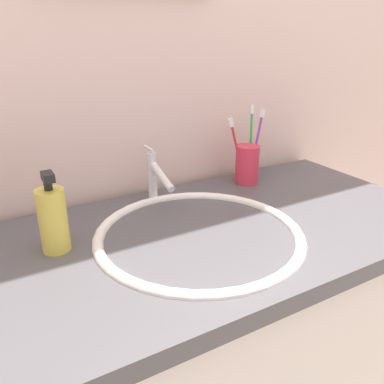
# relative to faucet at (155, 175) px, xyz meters

# --- Properties ---
(tiled_wall_back) EXTENTS (2.43, 0.04, 2.40)m
(tiled_wall_back) POSITION_rel_faucet_xyz_m (-0.02, 0.11, 0.27)
(tiled_wall_back) COLOR beige
(tiled_wall_back) RESTS_ON ground
(vanity_counter) EXTENTS (1.23, 0.55, 0.86)m
(vanity_counter) POSITION_rel_faucet_xyz_m (-0.02, -0.20, -0.50)
(vanity_counter) COLOR silver
(vanity_counter) RESTS_ON ground
(sink_basin) EXTENTS (0.45, 0.45, 0.11)m
(sink_basin) POSITION_rel_faucet_xyz_m (0.00, -0.22, -0.11)
(sink_basin) COLOR white
(sink_basin) RESTS_ON vanity_counter
(faucet) EXTENTS (0.02, 0.15, 0.14)m
(faucet) POSITION_rel_faucet_xyz_m (0.00, 0.00, 0.00)
(faucet) COLOR silver
(faucet) RESTS_ON sink_basin
(toothbrush_cup) EXTENTS (0.07, 0.07, 0.11)m
(toothbrush_cup) POSITION_rel_faucet_xyz_m (0.29, -0.01, -0.02)
(toothbrush_cup) COLOR #D8334C
(toothbrush_cup) RESTS_ON vanity_counter
(toothbrush_purple) EXTENTS (0.06, 0.02, 0.20)m
(toothbrush_purple) POSITION_rel_faucet_xyz_m (0.32, 0.00, 0.05)
(toothbrush_purple) COLOR purple
(toothbrush_purple) RESTS_ON toothbrush_cup
(toothbrush_red) EXTENTS (0.06, 0.03, 0.19)m
(toothbrush_red) POSITION_rel_faucet_xyz_m (0.25, 0.00, 0.04)
(toothbrush_red) COLOR red
(toothbrush_red) RESTS_ON toothbrush_cup
(toothbrush_green) EXTENTS (0.02, 0.03, 0.21)m
(toothbrush_green) POSITION_rel_faucet_xyz_m (0.31, 0.01, 0.05)
(toothbrush_green) COLOR green
(toothbrush_green) RESTS_ON toothbrush_cup
(soap_dispenser) EXTENTS (0.06, 0.06, 0.17)m
(soap_dispenser) POSITION_rel_faucet_xyz_m (-0.28, -0.13, -0.00)
(soap_dispenser) COLOR #DBCC4C
(soap_dispenser) RESTS_ON vanity_counter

